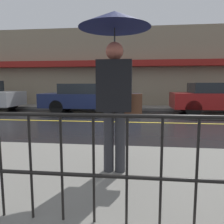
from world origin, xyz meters
TOP-DOWN VIEW (x-y plane):
  - ground_plane at (0.00, 0.00)m, footprint 80.00×80.00m
  - sidewalk_near at (0.00, -5.00)m, footprint 28.00×2.77m
  - sidewalk_far at (0.00, 4.44)m, footprint 28.00×1.65m
  - lane_marking at (0.00, 0.00)m, footprint 25.20×0.12m
  - building_storefront at (0.00, 5.38)m, footprint 28.00×0.85m
  - railing_foreground at (-0.00, -6.13)m, footprint 12.00×0.04m
  - pedestrian at (0.65, -4.94)m, footprint 0.97×0.97m
  - car_navy at (-1.30, 2.51)m, footprint 4.79×1.77m
  - car_red at (4.64, 2.51)m, footprint 4.19×1.75m

SIDE VIEW (x-z plane):
  - ground_plane at x=0.00m, z-range 0.00..0.00m
  - lane_marking at x=0.00m, z-range 0.00..0.01m
  - sidewalk_near at x=0.00m, z-range 0.00..0.14m
  - sidewalk_far at x=0.00m, z-range 0.00..0.14m
  - car_navy at x=-1.30m, z-range 0.03..1.45m
  - railing_foreground at x=0.00m, z-range 0.26..1.25m
  - car_red at x=4.64m, z-range 0.03..1.49m
  - pedestrian at x=0.65m, z-range 0.69..2.90m
  - building_storefront at x=0.00m, z-range 0.02..4.76m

